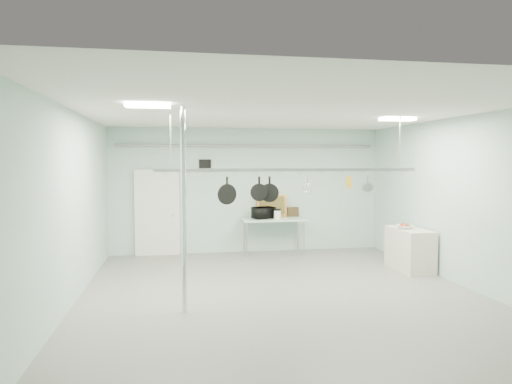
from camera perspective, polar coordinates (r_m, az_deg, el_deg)
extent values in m
plane|color=gray|center=(8.20, 3.31, -12.81)|extent=(8.00, 8.00, 0.00)
cube|color=silver|center=(7.90, 3.40, 9.94)|extent=(7.00, 8.00, 0.02)
cube|color=#AFD2C9|center=(11.80, -1.04, 0.20)|extent=(7.00, 0.02, 3.20)
cube|color=#AFD2C9|center=(9.33, 24.74, -1.13)|extent=(0.02, 8.00, 3.20)
cube|color=silver|center=(11.68, -12.23, -2.64)|extent=(1.10, 0.10, 2.20)
cube|color=black|center=(11.64, -6.39, 3.33)|extent=(0.30, 0.04, 0.30)
cylinder|color=gray|center=(11.70, -0.98, 5.80)|extent=(6.60, 0.07, 0.07)
cylinder|color=silver|center=(7.09, -9.02, -2.28)|extent=(0.08, 0.08, 3.20)
cube|color=silver|center=(11.60, 2.20, -3.44)|extent=(1.60, 0.70, 0.05)
cylinder|color=#B7B7BC|center=(11.26, -1.12, -5.97)|extent=(0.04, 0.04, 0.86)
cylinder|color=#B7B7BC|center=(11.81, -1.53, -5.51)|extent=(0.04, 0.04, 0.86)
cylinder|color=#B7B7BC|center=(11.56, 5.99, -5.74)|extent=(0.04, 0.04, 0.86)
cylinder|color=#B7B7BC|center=(12.10, 5.27, -5.31)|extent=(0.04, 0.04, 0.86)
cube|color=beige|center=(10.48, 18.65, -6.80)|extent=(0.60, 1.20, 0.90)
cube|color=#B7B7BC|center=(8.20, 4.26, 2.78)|extent=(4.80, 0.06, 0.06)
cylinder|color=#B7B7BC|center=(7.96, -10.64, 6.30)|extent=(0.02, 0.02, 0.94)
cylinder|color=#B7B7BC|center=(8.95, 17.51, 5.91)|extent=(0.02, 0.02, 0.94)
cube|color=white|center=(6.91, -13.36, 10.47)|extent=(0.65, 0.30, 0.05)
cube|color=white|center=(9.29, 17.27, 8.67)|extent=(0.65, 0.30, 0.05)
imported|color=black|center=(11.56, 0.95, -2.61)|extent=(0.61, 0.49, 0.29)
cylinder|color=white|center=(11.45, 2.69, -2.86)|extent=(0.20, 0.20, 0.22)
cube|color=#BB7532|center=(11.86, 1.98, -1.75)|extent=(0.78, 0.16, 0.58)
cube|color=#392913|center=(12.00, 4.66, -2.48)|extent=(0.30, 0.09, 0.25)
imported|color=silver|center=(10.36, 18.14, -4.16)|extent=(0.35, 0.35, 0.08)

